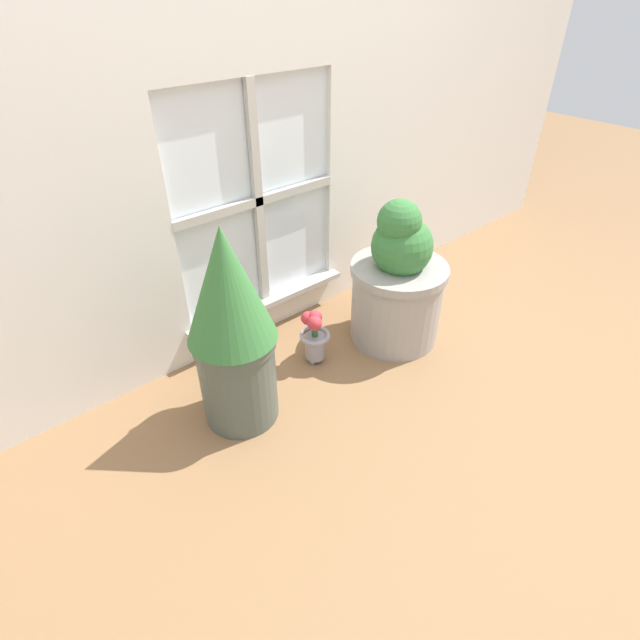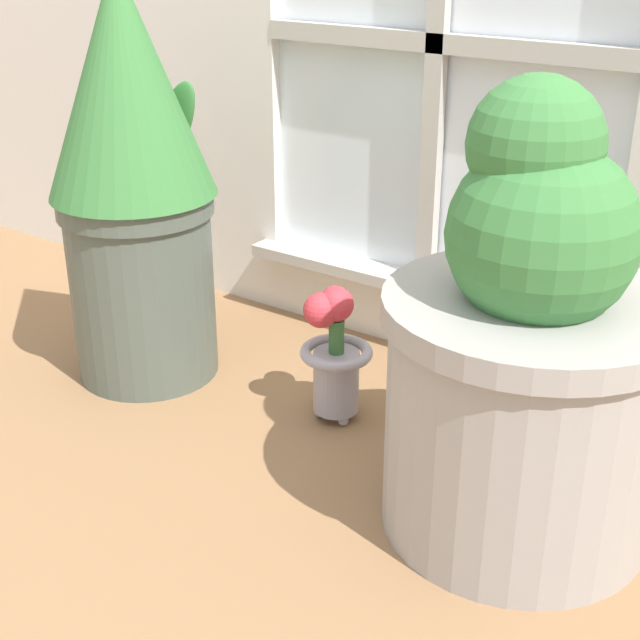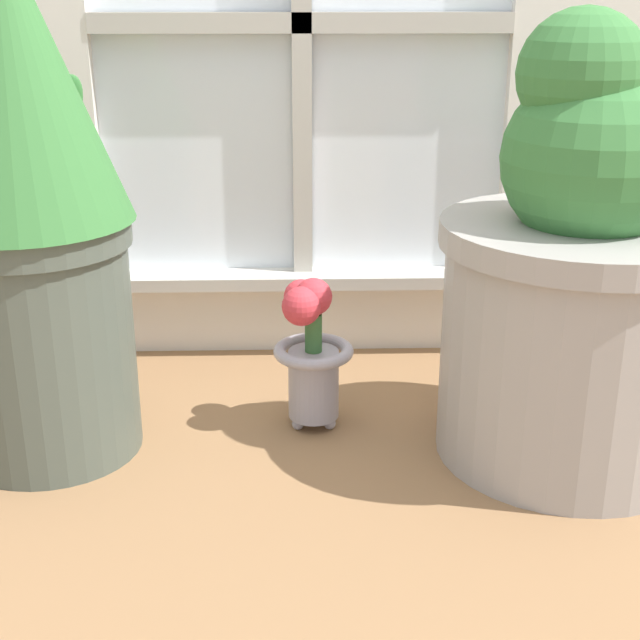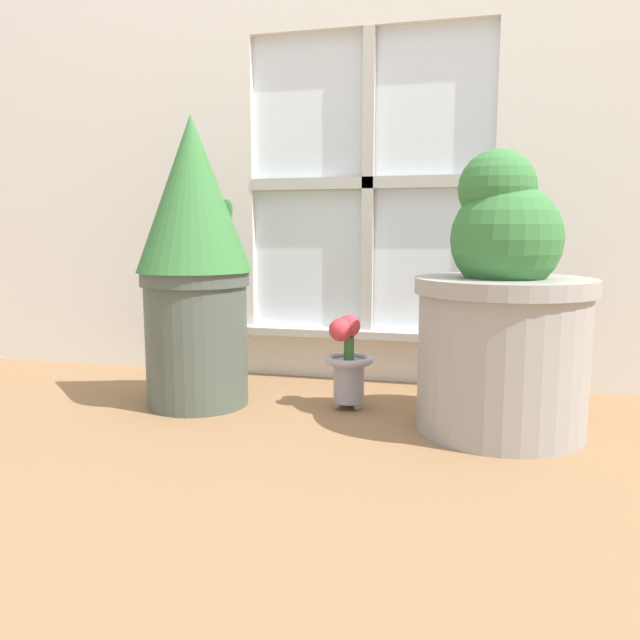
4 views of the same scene
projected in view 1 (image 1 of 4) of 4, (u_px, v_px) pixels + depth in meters
The scene contains 5 objects.
ground_plane at pixel (362, 399), 1.98m from camera, with size 10.00×10.00×0.00m, color olive.
wall_with_window at pixel (241, 14), 1.65m from camera, with size 4.40×0.10×2.50m.
potted_plant_left at pixel (232, 327), 1.68m from camera, with size 0.31×0.31×0.78m.
potted_plant_right at pixel (398, 284), 2.16m from camera, with size 0.42×0.42×0.66m.
flower_vase at pixel (314, 335), 2.09m from camera, with size 0.13×0.13×0.26m.
Camera 1 is at (-1.05, -0.98, 1.40)m, focal length 28.00 mm.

